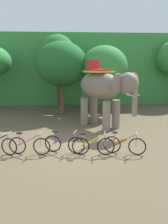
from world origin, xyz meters
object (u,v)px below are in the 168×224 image
elephant (104,89)px  bike_yellow (93,146)px  bike_orange (124,145)px  tree_far_right (62,64)px  tree_center_left (58,55)px  tree_center (97,68)px  tree_left (104,67)px  bike_pink (29,145)px  bike_purple (64,144)px

elephant → bike_yellow: bearing=-104.7°
elephant → bike_orange: elephant is taller
tree_far_right → bike_yellow: size_ratio=2.98×
tree_center_left → tree_far_right: 2.92m
tree_center_left → tree_far_right: tree_center_left is taller
tree_center → tree_left: size_ratio=0.96×
bike_orange → bike_yellow: bearing=179.6°
elephant → bike_pink: bearing=-132.3°
tree_center → bike_yellow: tree_center is taller
tree_center_left → bike_orange: tree_center_left is taller
tree_center_left → bike_orange: (2.81, -11.01, -3.81)m
bike_pink → bike_orange: bearing=-3.9°
bike_yellow → tree_center_left: bearing=98.0°
bike_yellow → bike_orange: (1.27, -0.01, 0.00)m
tree_center_left → elephant: size_ratio=1.47×
bike_purple → elephant: bearing=60.1°
tree_center → elephant: bearing=-93.6°
bike_yellow → bike_orange: size_ratio=1.05×
tree_far_right → bike_orange: bearing=-73.0°
bike_purple → bike_yellow: size_ratio=0.96×
tree_left → elephant: tree_left is taller
tree_center → tree_left: (0.17, -2.64, 0.14)m
bike_orange → tree_left: bearing=87.0°
tree_center → bike_orange: tree_center is taller
tree_center → bike_purple: size_ratio=2.79×
bike_pink → bike_orange: same height
tree_center → bike_orange: (-0.24, -10.39, -2.81)m
tree_left → bike_orange: 8.30m
tree_center → bike_pink: 11.26m
tree_center → elephant: size_ratio=1.16×
tree_center_left → bike_purple: 11.33m
bike_purple → bike_orange: bearing=-8.2°
tree_left → bike_pink: (-4.21, -7.49, -2.95)m
tree_far_right → bike_pink: tree_far_right is taller
tree_left → bike_yellow: (-1.67, -7.74, -2.95)m
tree_center_left → bike_pink: size_ratio=3.43×
bike_purple → bike_yellow: (1.14, -0.34, 0.00)m
tree_center_left → tree_center: 3.26m
tree_far_right → bike_orange: tree_far_right is taller
tree_left → bike_yellow: bearing=-102.2°
tree_far_right → bike_pink: 8.62m
elephant → tree_center_left: bearing=111.5°
tree_left → tree_far_right: bearing=171.5°
bike_pink → tree_center: bearing=68.3°
tree_far_right → bike_yellow: (1.24, -8.18, -3.13)m
tree_far_right → tree_center: size_ratio=1.11×
tree_center_left → bike_purple: (0.40, -10.66, -3.81)m
tree_center → tree_far_right: bearing=-141.1°
tree_center → bike_yellow: size_ratio=2.68×
tree_center_left → tree_center: tree_center_left is taller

